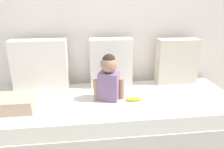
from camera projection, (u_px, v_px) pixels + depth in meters
The scene contains 9 objects.
ground_plane at pixel (115, 131), 2.24m from camera, with size 12.00×12.00×0.00m, color #B2ADA3.
back_wall at pixel (108, 2), 2.34m from camera, with size 5.62×0.10×2.53m, color silver.
couch at pixel (115, 115), 2.18m from camera, with size 2.42×0.88×0.38m.
throw_pillow_left at pixel (40, 65), 2.25m from camera, with size 0.57×0.16×0.53m, color silver.
throw_pillow_center at pixel (111, 63), 2.34m from camera, with size 0.46×0.16×0.53m, color silver.
throw_pillow_right at pixel (177, 61), 2.43m from camera, with size 0.45×0.16×0.51m, color beige.
toddler at pixel (109, 77), 2.02m from camera, with size 0.30×0.20×0.45m.
banana at pixel (134, 99), 2.05m from camera, with size 0.17×0.04×0.04m, color yellow.
folded_blanket at pixel (12, 103), 1.88m from camera, with size 0.40×0.28×0.12m, color tan.
Camera 1 is at (-0.26, -1.89, 1.31)m, focal length 34.39 mm.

